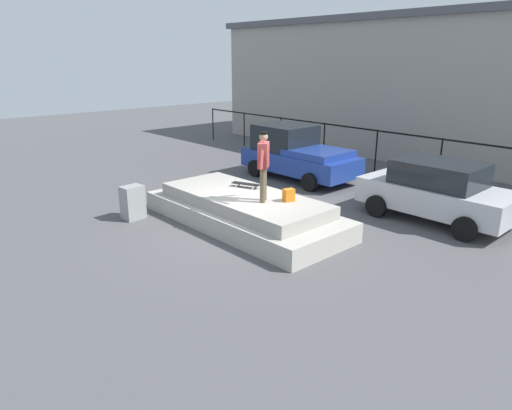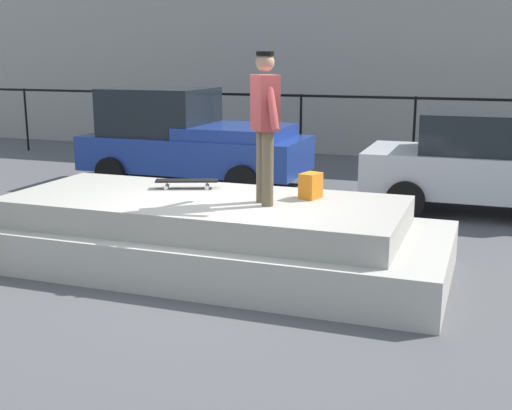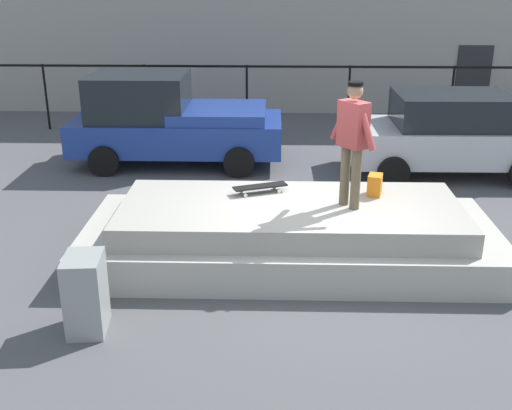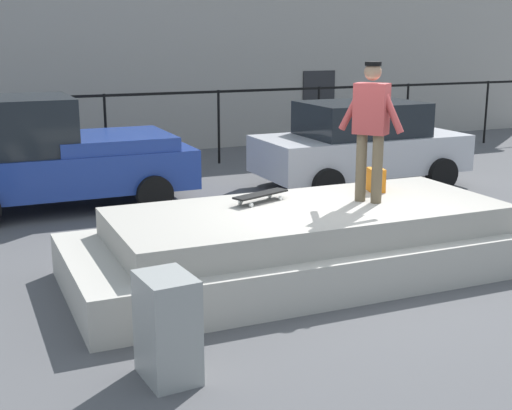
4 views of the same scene
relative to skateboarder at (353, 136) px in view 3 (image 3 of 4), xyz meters
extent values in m
plane|color=#4C4C4F|center=(-0.48, -0.25, -1.92)|extent=(60.00, 60.00, 0.00)
cube|color=#ADA89E|center=(-0.84, 0.06, -1.66)|extent=(6.11, 2.57, 0.53)
cube|color=#A09B91|center=(-0.84, 0.06, -1.22)|extent=(5.01, 2.10, 0.34)
cylinder|color=brown|center=(0.07, -0.09, -0.60)|extent=(0.14, 0.14, 0.89)
cylinder|color=brown|center=(-0.07, 0.09, -0.60)|extent=(0.14, 0.14, 0.89)
cube|color=maroon|center=(0.00, 0.00, 0.17)|extent=(0.45, 0.48, 0.65)
cylinder|color=maroon|center=(0.16, -0.21, 0.16)|extent=(0.29, 0.34, 0.60)
cylinder|color=maroon|center=(-0.16, 0.21, 0.16)|extent=(0.29, 0.34, 0.60)
sphere|color=tan|center=(0.00, 0.00, 0.63)|extent=(0.22, 0.22, 0.22)
cylinder|color=black|center=(0.00, 0.00, 0.73)|extent=(0.29, 0.29, 0.05)
cube|color=black|center=(-1.30, 0.54, -0.94)|extent=(0.86, 0.49, 0.02)
cylinder|color=silver|center=(-1.01, 0.54, -1.02)|extent=(0.06, 0.05, 0.06)
cylinder|color=silver|center=(-1.08, 0.73, -1.02)|extent=(0.06, 0.05, 0.06)
cylinder|color=silver|center=(-1.52, 0.34, -1.02)|extent=(0.06, 0.05, 0.06)
cylinder|color=silver|center=(-1.59, 0.53, -1.02)|extent=(0.06, 0.05, 0.06)
cube|color=orange|center=(0.44, 0.50, -0.89)|extent=(0.27, 0.32, 0.32)
cube|color=navy|center=(-3.23, 4.93, -1.25)|extent=(4.58, 1.97, 0.70)
cube|color=black|center=(-4.03, 4.93, -0.42)|extent=(2.06, 1.80, 0.96)
cube|color=navy|center=(-2.31, 4.92, -0.78)|extent=(2.06, 1.86, 0.24)
cylinder|color=black|center=(-4.64, 5.93, -1.60)|extent=(0.64, 0.22, 0.64)
cylinder|color=black|center=(-4.65, 3.94, -1.60)|extent=(0.64, 0.22, 0.64)
cylinder|color=black|center=(-1.81, 5.91, -1.60)|extent=(0.64, 0.22, 0.64)
cylinder|color=black|center=(-1.82, 3.93, -1.60)|extent=(0.64, 0.22, 0.64)
cube|color=#B7B7BC|center=(2.56, 4.32, -1.24)|extent=(4.19, 1.93, 0.72)
cube|color=black|center=(2.56, 4.32, -0.55)|extent=(2.31, 1.69, 0.66)
cylinder|color=black|center=(1.26, 5.28, -1.60)|extent=(0.64, 0.23, 0.64)
cylinder|color=black|center=(1.27, 3.34, -1.60)|extent=(0.64, 0.23, 0.64)
cylinder|color=black|center=(3.84, 5.30, -1.60)|extent=(0.64, 0.23, 0.64)
cube|color=gray|center=(-3.33, -2.00, -1.44)|extent=(0.49, 0.64, 0.97)
cylinder|color=black|center=(-7.15, 7.86, -1.05)|extent=(0.06, 0.06, 1.74)
cylinder|color=black|center=(-4.48, 7.86, -1.05)|extent=(0.06, 0.06, 1.74)
cylinder|color=black|center=(-1.82, 7.86, -1.05)|extent=(0.06, 0.06, 1.74)
cylinder|color=black|center=(0.85, 7.86, -1.05)|extent=(0.06, 0.06, 1.74)
cylinder|color=black|center=(3.52, 7.86, -1.05)|extent=(0.06, 0.06, 1.74)
cube|color=black|center=(-0.48, 7.86, -0.22)|extent=(24.00, 0.04, 0.06)
cube|color=gray|center=(-0.48, 13.44, 1.07)|extent=(25.83, 6.82, 5.98)
cube|color=#262628|center=(4.68, 10.02, -0.92)|extent=(1.00, 0.06, 2.00)
camera|label=1|loc=(8.39, -7.90, 2.54)|focal=32.49mm
camera|label=2|loc=(2.56, -7.37, 0.71)|focal=46.24mm
camera|label=3|loc=(-1.10, -8.56, 2.24)|focal=44.11mm
camera|label=4|loc=(-4.90, -7.60, 1.10)|focal=49.08mm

